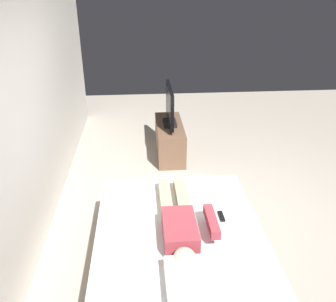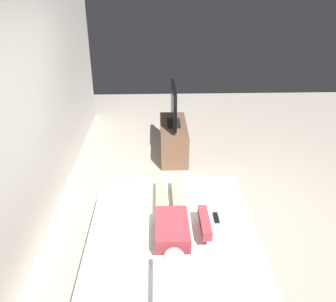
{
  "view_description": "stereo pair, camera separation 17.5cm",
  "coord_description": "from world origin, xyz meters",
  "px_view_note": "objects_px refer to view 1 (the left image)",
  "views": [
    {
      "loc": [
        -3.24,
        0.84,
        2.55
      ],
      "look_at": [
        0.51,
        0.54,
        0.69
      ],
      "focal_mm": 38.06,
      "sensor_mm": 36.0,
      "label": 1
    },
    {
      "loc": [
        -3.25,
        0.66,
        2.55
      ],
      "look_at": [
        0.51,
        0.54,
        0.69
      ],
      "focal_mm": 38.06,
      "sensor_mm": 36.0,
      "label": 2
    }
  ],
  "objects_px": {
    "bed": "(179,256)",
    "tv_stand": "(170,139)",
    "pillow": "(190,285)",
    "person": "(180,222)",
    "tv": "(170,107)",
    "remote": "(221,216)"
  },
  "relations": [
    {
      "from": "remote",
      "to": "tv",
      "type": "relative_size",
      "value": 0.17
    },
    {
      "from": "bed",
      "to": "tv_stand",
      "type": "bearing_deg",
      "value": -2.85
    },
    {
      "from": "bed",
      "to": "remote",
      "type": "relative_size",
      "value": 12.99
    },
    {
      "from": "pillow",
      "to": "tv",
      "type": "relative_size",
      "value": 0.55
    },
    {
      "from": "person",
      "to": "remote",
      "type": "height_order",
      "value": "person"
    },
    {
      "from": "remote",
      "to": "tv_stand",
      "type": "relative_size",
      "value": 0.14
    },
    {
      "from": "remote",
      "to": "bed",
      "type": "bearing_deg",
      "value": 113.85
    },
    {
      "from": "pillow",
      "to": "tv",
      "type": "height_order",
      "value": "tv"
    },
    {
      "from": "person",
      "to": "remote",
      "type": "xyz_separation_m",
      "value": [
        0.15,
        -0.4,
        -0.07
      ]
    },
    {
      "from": "person",
      "to": "remote",
      "type": "distance_m",
      "value": 0.44
    },
    {
      "from": "pillow",
      "to": "remote",
      "type": "bearing_deg",
      "value": -26.0
    },
    {
      "from": "bed",
      "to": "person",
      "type": "relative_size",
      "value": 1.55
    },
    {
      "from": "bed",
      "to": "tv_stand",
      "type": "distance_m",
      "value": 2.6
    },
    {
      "from": "pillow",
      "to": "tv_stand",
      "type": "distance_m",
      "value": 3.27
    },
    {
      "from": "person",
      "to": "tv_stand",
      "type": "height_order",
      "value": "person"
    },
    {
      "from": "tv_stand",
      "to": "tv",
      "type": "xyz_separation_m",
      "value": [
        0.0,
        0.0,
        0.53
      ]
    },
    {
      "from": "bed",
      "to": "tv",
      "type": "xyz_separation_m",
      "value": [
        2.59,
        -0.13,
        0.52
      ]
    },
    {
      "from": "tv_stand",
      "to": "bed",
      "type": "bearing_deg",
      "value": 177.15
    },
    {
      "from": "pillow",
      "to": "person",
      "type": "height_order",
      "value": "person"
    },
    {
      "from": "bed",
      "to": "remote",
      "type": "distance_m",
      "value": 0.53
    },
    {
      "from": "bed",
      "to": "tv",
      "type": "height_order",
      "value": "tv"
    },
    {
      "from": "tv",
      "to": "pillow",
      "type": "bearing_deg",
      "value": 177.72
    }
  ]
}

